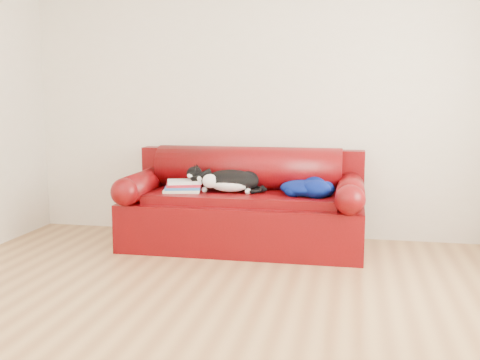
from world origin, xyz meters
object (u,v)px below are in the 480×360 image
Objects in this scene: cat at (230,182)px; book_stack at (183,186)px; blanket at (306,187)px; sofa_base at (243,221)px.

book_stack is at bearing 169.39° from cat.
book_stack is 0.67× the size of blanket.
blanket is at bearing -17.43° from cat.
blanket is (0.56, -0.06, 0.33)m from sofa_base.
cat reaches higher than blanket.
sofa_base is at bearing 6.32° from cat.
blanket reaches higher than book_stack.
book_stack is at bearing -170.79° from sofa_base.
sofa_base is at bearing 174.09° from blanket.
blanket reaches higher than sofa_base.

